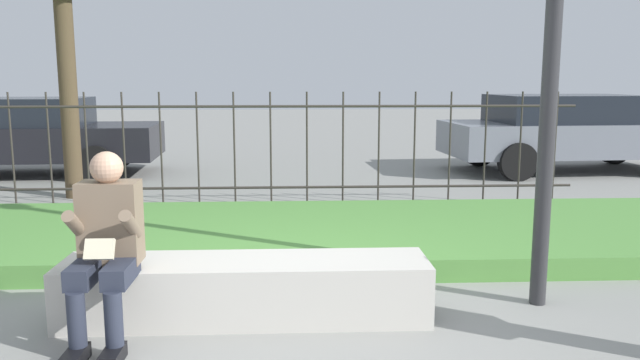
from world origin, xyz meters
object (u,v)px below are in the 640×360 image
(stone_bench, at_px, (246,293))
(car_parked_left, at_px, (20,134))
(car_parked_right, at_px, (569,131))
(person_seated_reader, at_px, (106,241))

(stone_bench, bearing_deg, car_parked_left, 122.79)
(car_parked_right, bearing_deg, stone_bench, -131.92)
(car_parked_left, bearing_deg, person_seated_reader, -66.75)
(car_parked_right, bearing_deg, person_seated_reader, -134.83)
(stone_bench, bearing_deg, car_parked_right, 51.86)
(car_parked_left, distance_m, car_parked_right, 9.78)
(person_seated_reader, relative_size, car_parked_left, 0.26)
(stone_bench, relative_size, person_seated_reader, 2.09)
(car_parked_left, bearing_deg, car_parked_right, -3.04)
(person_seated_reader, bearing_deg, car_parked_right, 48.95)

